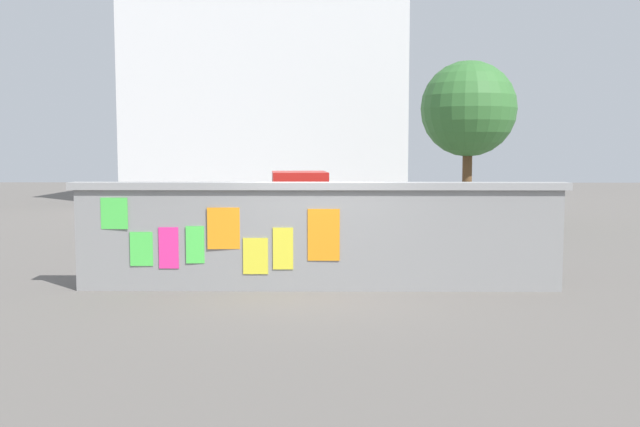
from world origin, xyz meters
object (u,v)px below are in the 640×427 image
(auto_rickshaw_truck, at_px, (343,214))
(motorcycle, at_px, (186,238))
(bicycle_far, at_px, (422,259))
(person_walking, at_px, (319,223))
(tree_roadside, at_px, (468,109))
(bicycle_near, at_px, (188,259))

(auto_rickshaw_truck, height_order, motorcycle, auto_rickshaw_truck)
(bicycle_far, distance_m, person_walking, 2.00)
(bicycle_far, xyz_separation_m, tree_roadside, (2.72, 9.87, 3.24))
(bicycle_near, height_order, tree_roadside, tree_roadside)
(bicycle_far, bearing_deg, tree_roadside, 74.62)
(bicycle_far, bearing_deg, motorcycle, 155.67)
(auto_rickshaw_truck, distance_m, bicycle_near, 4.33)
(bicycle_far, height_order, tree_roadside, tree_roadside)
(motorcycle, bearing_deg, bicycle_near, -77.89)
(bicycle_near, xyz_separation_m, bicycle_far, (4.26, 0.06, 0.00))
(motorcycle, relative_size, bicycle_far, 1.10)
(auto_rickshaw_truck, relative_size, motorcycle, 1.99)
(auto_rickshaw_truck, bearing_deg, tree_roadside, 58.77)
(person_walking, bearing_deg, bicycle_far, -8.40)
(bicycle_near, relative_size, tree_roadside, 0.33)
(auto_rickshaw_truck, relative_size, person_walking, 2.30)
(bicycle_near, distance_m, tree_roadside, 12.56)
(motorcycle, relative_size, tree_roadside, 0.37)
(person_walking, height_order, tree_roadside, tree_roadside)
(auto_rickshaw_truck, height_order, tree_roadside, tree_roadside)
(auto_rickshaw_truck, xyz_separation_m, bicycle_near, (-2.89, -3.18, -0.54))
(bicycle_far, distance_m, tree_roadside, 10.74)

